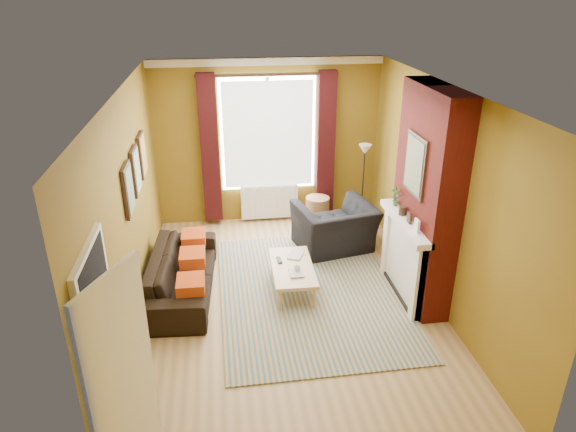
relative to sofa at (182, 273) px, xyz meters
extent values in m
plane|color=olive|center=(1.42, -0.46, -0.30)|extent=(5.50, 5.50, 0.00)
cube|color=olive|center=(1.42, 2.29, 1.10)|extent=(3.80, 0.02, 2.80)
cube|color=olive|center=(1.42, -3.21, 1.10)|extent=(3.80, 0.02, 2.80)
cube|color=olive|center=(3.32, -0.46, 1.10)|extent=(0.02, 5.50, 2.80)
cube|color=olive|center=(-0.48, -0.46, 1.10)|extent=(0.02, 5.50, 2.80)
cube|color=white|center=(1.42, -0.46, 2.50)|extent=(3.80, 5.50, 0.01)
cube|color=#4B100A|center=(3.14, -0.46, 1.10)|extent=(0.35, 1.40, 2.80)
cube|color=white|center=(2.95, -0.46, 0.25)|extent=(0.12, 1.30, 1.10)
cube|color=white|center=(2.90, -0.46, 0.78)|extent=(0.22, 1.40, 0.08)
cube|color=white|center=(2.93, -1.04, 0.22)|extent=(0.16, 0.14, 1.04)
cube|color=white|center=(2.93, 0.12, 0.22)|extent=(0.16, 0.14, 1.04)
cube|color=black|center=(2.98, -0.46, 0.15)|extent=(0.06, 0.80, 0.90)
cube|color=black|center=(2.96, -0.46, -0.27)|extent=(0.20, 1.00, 0.06)
cube|color=white|center=(2.91, -0.81, 0.90)|extent=(0.03, 0.12, 0.16)
cube|color=#301F12|center=(2.91, -0.56, 0.89)|extent=(0.03, 0.10, 0.14)
cylinder|color=#301F12|center=(2.91, -0.31, 0.88)|extent=(0.10, 0.10, 0.12)
cube|color=#301F12|center=(2.96, -0.46, 1.55)|extent=(0.03, 0.60, 0.75)
cube|color=#A78A38|center=(2.93, -0.46, 1.55)|extent=(0.01, 0.52, 0.66)
cube|color=white|center=(1.42, 2.25, 2.44)|extent=(3.80, 0.08, 0.12)
cube|color=white|center=(1.42, 2.26, 1.25)|extent=(1.60, 0.04, 1.90)
cube|color=white|center=(1.42, 2.22, 1.25)|extent=(1.50, 0.02, 1.80)
cube|color=white|center=(1.42, 2.24, 1.25)|extent=(0.06, 0.04, 1.90)
cube|color=#370C0F|center=(0.44, 2.17, 1.05)|extent=(0.30, 0.16, 2.50)
cube|color=#370C0F|center=(2.40, 2.17, 1.05)|extent=(0.30, 0.16, 2.50)
cylinder|color=#301F12|center=(1.42, 2.17, 2.25)|extent=(2.30, 0.05, 0.05)
cube|color=white|center=(1.42, 2.19, 0.05)|extent=(1.00, 0.10, 0.60)
cube|color=white|center=(0.97, 2.13, 0.05)|extent=(0.04, 0.03, 0.56)
cube|color=white|center=(1.08, 2.13, 0.05)|extent=(0.04, 0.03, 0.56)
cube|color=white|center=(1.19, 2.13, 0.05)|extent=(0.04, 0.03, 0.56)
cube|color=white|center=(1.30, 2.13, 0.05)|extent=(0.04, 0.03, 0.56)
cube|color=white|center=(1.41, 2.13, 0.05)|extent=(0.04, 0.03, 0.56)
cube|color=white|center=(1.52, 2.13, 0.05)|extent=(0.04, 0.03, 0.56)
cube|color=white|center=(1.63, 2.13, 0.05)|extent=(0.04, 0.03, 0.56)
cube|color=white|center=(1.74, 2.13, 0.05)|extent=(0.04, 0.03, 0.56)
cube|color=white|center=(1.85, 2.13, 0.05)|extent=(0.04, 0.03, 0.56)
cube|color=#301F12|center=(-0.45, -0.56, 1.45)|extent=(0.04, 0.44, 0.58)
cube|color=#B1D732|center=(-0.43, -0.56, 1.45)|extent=(0.01, 0.38, 0.52)
cube|color=#301F12|center=(-0.45, 0.09, 1.45)|extent=(0.04, 0.44, 0.58)
cube|color=#359F6A|center=(-0.43, 0.09, 1.45)|extent=(0.01, 0.38, 0.52)
cube|color=#301F12|center=(-0.45, 0.74, 1.45)|extent=(0.04, 0.44, 0.58)
cube|color=#C76431|center=(-0.43, 0.74, 1.45)|extent=(0.01, 0.38, 0.52)
cube|color=white|center=(-0.46, -2.51, 0.70)|extent=(0.05, 0.94, 2.06)
cube|color=black|center=(-0.44, -2.51, 0.70)|extent=(0.02, 0.80, 1.98)
cube|color=white|center=(-0.26, -2.87, 0.70)|extent=(0.37, 0.74, 1.98)
imported|color=#3B682E|center=(2.91, -0.01, 0.96)|extent=(0.14, 0.10, 0.27)
cube|color=#B03A0E|center=(0.15, -0.60, 0.17)|extent=(0.34, 0.40, 0.16)
cube|color=#B03A0E|center=(0.15, 0.10, 0.17)|extent=(0.34, 0.40, 0.16)
cube|color=#B03A0E|center=(0.15, 0.70, 0.17)|extent=(0.34, 0.40, 0.16)
cube|color=#2F5F82|center=(1.71, -0.26, -0.29)|extent=(2.46, 3.38, 0.02)
imported|color=black|center=(0.00, 0.00, 0.00)|extent=(0.93, 2.08, 0.59)
imported|color=black|center=(2.32, 0.95, 0.08)|extent=(1.34, 1.23, 0.75)
cube|color=tan|center=(1.49, -0.15, 0.05)|extent=(0.58, 1.13, 0.05)
cylinder|color=tan|center=(1.26, -0.65, -0.13)|extent=(0.05, 0.05, 0.33)
cylinder|color=tan|center=(1.70, -0.65, -0.13)|extent=(0.05, 0.05, 0.33)
cylinder|color=tan|center=(1.28, 0.36, -0.13)|extent=(0.05, 0.05, 0.33)
cylinder|color=tan|center=(1.72, 0.35, -0.13)|extent=(0.05, 0.05, 0.33)
cylinder|color=olive|center=(2.23, 1.88, -0.04)|extent=(0.50, 0.50, 0.51)
cylinder|color=black|center=(2.97, 1.74, -0.28)|extent=(0.24, 0.24, 0.03)
cylinder|color=black|center=(2.97, 1.74, 0.40)|extent=(0.02, 0.02, 1.35)
cone|color=beige|center=(2.97, 1.74, 1.09)|extent=(0.24, 0.24, 0.16)
imported|color=#999999|center=(1.42, -0.35, 0.09)|extent=(0.19, 0.25, 0.02)
imported|color=#999999|center=(1.49, 0.16, 0.08)|extent=(0.27, 0.30, 0.02)
imported|color=#999999|center=(1.53, -0.32, 0.12)|extent=(0.11, 0.11, 0.08)
cube|color=#232325|center=(1.33, 0.02, 0.09)|extent=(0.07, 0.18, 0.02)
camera|label=1|loc=(0.60, -6.14, 3.57)|focal=32.00mm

